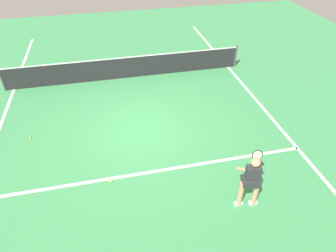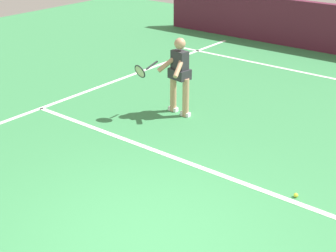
% 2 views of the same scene
% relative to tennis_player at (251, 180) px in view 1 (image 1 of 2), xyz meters
% --- Properties ---
extents(ground_plane, '(26.17, 26.17, 0.00)m').
position_rel_tennis_player_xyz_m(ground_plane, '(-2.12, 3.48, -0.85)').
color(ground_plane, '#38844C').
extents(service_line_marking, '(9.03, 0.10, 0.01)m').
position_rel_tennis_player_xyz_m(service_line_marking, '(-2.12, 1.55, -0.84)').
color(service_line_marking, white).
rests_on(service_line_marking, ground).
extents(sideline_right_marking, '(0.10, 18.13, 0.01)m').
position_rel_tennis_player_xyz_m(sideline_right_marking, '(2.40, 3.48, -0.84)').
color(sideline_right_marking, white).
rests_on(sideline_right_marking, ground).
extents(court_net, '(9.71, 0.08, 1.01)m').
position_rel_tennis_player_xyz_m(court_net, '(-2.12, 7.14, -0.38)').
color(court_net, '#4C4C51').
rests_on(court_net, ground).
extents(tennis_player, '(0.88, 0.91, 1.55)m').
position_rel_tennis_player_xyz_m(tennis_player, '(0.00, 0.00, 0.00)').
color(tennis_player, tan).
rests_on(tennis_player, ground).
extents(tennis_ball_near, '(0.07, 0.07, 0.07)m').
position_rel_tennis_player_xyz_m(tennis_ball_near, '(-3.21, 1.41, -0.81)').
color(tennis_ball_near, '#D1E533').
rests_on(tennis_ball_near, ground).
extents(tennis_ball_mid, '(0.07, 0.07, 0.07)m').
position_rel_tennis_player_xyz_m(tennis_ball_mid, '(-5.56, 3.78, -0.81)').
color(tennis_ball_mid, '#D1E533').
rests_on(tennis_ball_mid, ground).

